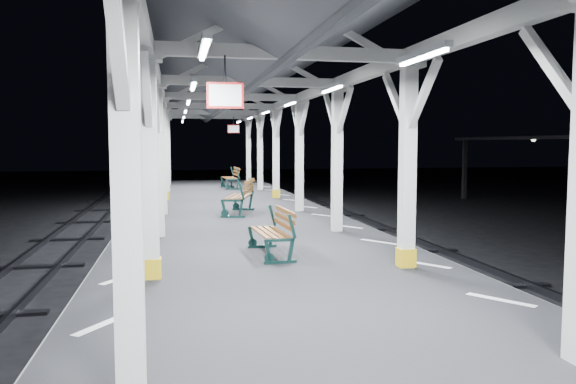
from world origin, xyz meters
name	(u,v)px	position (x,y,z in m)	size (l,w,h in m)	color
platform	(316,352)	(0.00, 0.00, 0.50)	(6.00, 50.00, 1.00)	black
hazard_stripes_left	(104,324)	(-2.45, 0.00, 1.00)	(1.00, 48.00, 0.01)	silver
hazard_stripes_right	(501,300)	(2.45, 0.00, 1.00)	(1.00, 48.00, 0.01)	silver
canopy	(318,8)	(0.00, -0.02, 4.56)	(5.40, 49.00, 4.65)	silver
bench_mid	(275,231)	(0.11, 3.49, 1.45)	(0.66, 1.58, 0.84)	#112F2C
bench_far	(242,196)	(0.22, 9.60, 1.53)	(1.16, 1.96, 1.00)	#112F2C
bench_extra	(232,177)	(0.88, 19.11, 1.51)	(0.76, 1.80, 0.96)	#112F2C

